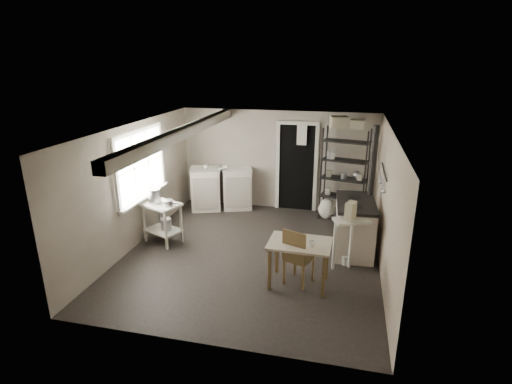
% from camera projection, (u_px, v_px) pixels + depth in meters
% --- Properties ---
extents(floor, '(5.00, 5.00, 0.00)m').
position_uv_depth(floor, '(252.00, 254.00, 7.31)').
color(floor, black).
rests_on(floor, ground).
extents(ceiling, '(5.00, 5.00, 0.00)m').
position_uv_depth(ceiling, '(252.00, 129.00, 6.58)').
color(ceiling, silver).
rests_on(ceiling, wall_back).
extents(wall_back, '(4.50, 0.02, 2.30)m').
position_uv_depth(wall_back, '(278.00, 161.00, 9.25)').
color(wall_back, '#ABA092').
rests_on(wall_back, ground).
extents(wall_front, '(4.50, 0.02, 2.30)m').
position_uv_depth(wall_front, '(201.00, 263.00, 4.64)').
color(wall_front, '#ABA092').
rests_on(wall_front, ground).
extents(wall_left, '(0.02, 5.00, 2.30)m').
position_uv_depth(wall_left, '(135.00, 186.00, 7.43)').
color(wall_left, '#ABA092').
rests_on(wall_left, ground).
extents(wall_right, '(0.02, 5.00, 2.30)m').
position_uv_depth(wall_right, '(387.00, 205.00, 6.46)').
color(wall_right, '#ABA092').
rests_on(wall_right, ground).
extents(window, '(0.12, 1.76, 1.28)m').
position_uv_depth(window, '(140.00, 165.00, 7.49)').
color(window, silver).
rests_on(window, wall_left).
extents(doorway, '(0.96, 0.10, 2.08)m').
position_uv_depth(doorway, '(296.00, 168.00, 9.17)').
color(doorway, silver).
rests_on(doorway, ground).
extents(ceiling_beam, '(0.18, 5.00, 0.18)m').
position_uv_depth(ceiling_beam, '(184.00, 132.00, 6.87)').
color(ceiling_beam, silver).
rests_on(ceiling_beam, ceiling).
extents(wallpaper_panel, '(0.01, 5.00, 2.30)m').
position_uv_depth(wallpaper_panel, '(386.00, 205.00, 6.46)').
color(wallpaper_panel, beige).
rests_on(wallpaper_panel, wall_right).
extents(utensil_rail, '(0.06, 1.20, 0.44)m').
position_uv_depth(utensil_rail, '(383.00, 171.00, 6.90)').
color(utensil_rail, '#BCBCBE').
rests_on(utensil_rail, wall_right).
extents(prep_table, '(0.83, 0.72, 0.79)m').
position_uv_depth(prep_table, '(163.00, 223.00, 7.67)').
color(prep_table, silver).
rests_on(prep_table, ground).
extents(stockpot, '(0.26, 0.26, 0.27)m').
position_uv_depth(stockpot, '(154.00, 196.00, 7.54)').
color(stockpot, '#BCBCBE').
rests_on(stockpot, prep_table).
extents(saucepan, '(0.21, 0.21, 0.11)m').
position_uv_depth(saucepan, '(168.00, 203.00, 7.41)').
color(saucepan, '#BCBCBE').
rests_on(saucepan, prep_table).
extents(bucket, '(0.25, 0.25, 0.22)m').
position_uv_depth(bucket, '(166.00, 224.00, 7.65)').
color(bucket, '#BCBCBE').
rests_on(bucket, prep_table).
extents(base_cabinets, '(1.61, 1.08, 0.98)m').
position_uv_depth(base_cabinets, '(222.00, 189.00, 9.43)').
color(base_cabinets, silver).
rests_on(base_cabinets, ground).
extents(mixing_bowl, '(0.39, 0.39, 0.08)m').
position_uv_depth(mixing_bowl, '(222.00, 170.00, 9.17)').
color(mixing_bowl, white).
rests_on(mixing_bowl, base_cabinets).
extents(counter_cup, '(0.13, 0.13, 0.09)m').
position_uv_depth(counter_cup, '(206.00, 169.00, 9.24)').
color(counter_cup, white).
rests_on(counter_cup, base_cabinets).
extents(shelf_rack, '(1.02, 0.57, 2.03)m').
position_uv_depth(shelf_rack, '(344.00, 179.00, 8.57)').
color(shelf_rack, black).
rests_on(shelf_rack, ground).
extents(shelf_jar, '(0.11, 0.12, 0.20)m').
position_uv_depth(shelf_jar, '(332.00, 158.00, 8.52)').
color(shelf_jar, white).
rests_on(shelf_jar, shelf_rack).
extents(storage_box_a, '(0.41, 0.38, 0.24)m').
position_uv_depth(storage_box_a, '(339.00, 129.00, 8.25)').
color(storage_box_a, beige).
rests_on(storage_box_a, shelf_rack).
extents(storage_box_b, '(0.30, 0.28, 0.18)m').
position_uv_depth(storage_box_b, '(357.00, 131.00, 8.20)').
color(storage_box_b, beige).
rests_on(storage_box_b, shelf_rack).
extents(stove, '(0.74, 1.26, 0.96)m').
position_uv_depth(stove, '(354.00, 228.00, 7.32)').
color(stove, silver).
rests_on(stove, ground).
extents(stovepipe, '(0.12, 0.12, 1.50)m').
position_uv_depth(stovepipe, '(373.00, 162.00, 7.32)').
color(stovepipe, black).
rests_on(stovepipe, stove).
extents(side_ledge, '(0.65, 0.51, 0.89)m').
position_uv_depth(side_ledge, '(349.00, 245.00, 6.70)').
color(side_ledge, silver).
rests_on(side_ledge, ground).
extents(oats_box, '(0.20, 0.24, 0.31)m').
position_uv_depth(oats_box, '(350.00, 213.00, 6.49)').
color(oats_box, beige).
rests_on(oats_box, side_ledge).
extents(work_table, '(0.97, 0.69, 0.72)m').
position_uv_depth(work_table, '(299.00, 262.00, 6.23)').
color(work_table, beige).
rests_on(work_table, ground).
extents(table_cup, '(0.11, 0.11, 0.09)m').
position_uv_depth(table_cup, '(312.00, 242.00, 5.95)').
color(table_cup, white).
rests_on(table_cup, work_table).
extents(chair, '(0.52, 0.53, 0.95)m').
position_uv_depth(chair, '(299.00, 255.00, 6.23)').
color(chair, brown).
rests_on(chair, ground).
extents(flour_sack, '(0.45, 0.41, 0.46)m').
position_uv_depth(flour_sack, '(327.00, 209.00, 8.84)').
color(flour_sack, white).
rests_on(flour_sack, ground).
extents(floor_crock, '(0.15, 0.15, 0.16)m').
position_uv_depth(floor_crock, '(345.00, 260.00, 6.92)').
color(floor_crock, white).
rests_on(floor_crock, ground).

